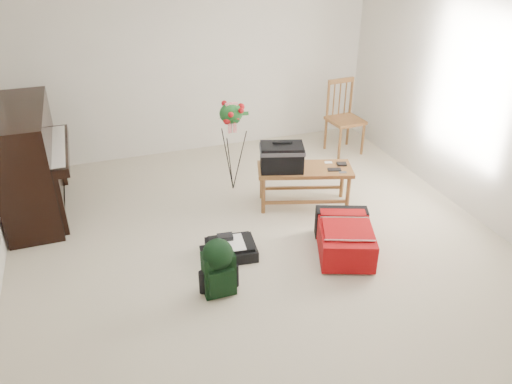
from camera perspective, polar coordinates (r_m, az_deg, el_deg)
name	(u,v)px	position (r m, az deg, el deg)	size (l,w,h in m)	color
floor	(264,251)	(5.17, 0.89, -6.72)	(5.00, 5.50, 0.01)	beige
wall_back	(196,64)	(7.07, -6.88, 14.36)	(5.00, 0.04, 2.50)	silver
wall_right	(488,108)	(5.85, 24.99, 8.70)	(0.04, 5.50, 2.50)	silver
piano	(30,164)	(6.09, -24.38, 2.88)	(0.71, 1.50, 1.25)	black
bench	(291,163)	(5.62, 4.00, 3.34)	(1.16, 0.73, 0.83)	brown
dining_chair	(344,118)	(7.26, 10.06, 8.33)	(0.48, 0.48, 1.03)	brown
red_suitcase	(342,235)	(5.17, 9.81, -4.87)	(0.76, 0.93, 0.33)	#AC0713
black_duffel	(231,248)	(5.08, -2.88, -6.46)	(0.53, 0.44, 0.21)	black
green_backpack	(219,265)	(4.48, -4.30, -8.32)	(0.29, 0.28, 0.57)	black
flower_stand	(232,147)	(6.06, -2.75, 5.13)	(0.39, 0.39, 1.16)	black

